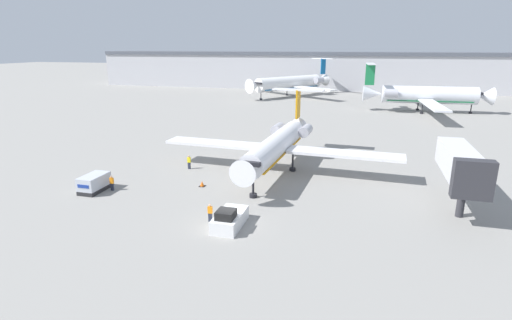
{
  "coord_description": "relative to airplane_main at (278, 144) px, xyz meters",
  "views": [
    {
      "loc": [
        10.74,
        -30.52,
        15.32
      ],
      "look_at": [
        0.0,
        8.98,
        3.56
      ],
      "focal_mm": 28.0,
      "sensor_mm": 36.0,
      "label": 1
    }
  ],
  "objects": [
    {
      "name": "worker_on_apron",
      "position": [
        -16.02,
        -11.66,
        -2.66
      ],
      "size": [
        0.4,
        0.24,
        1.7
      ],
      "color": "#232838",
      "rests_on": "ground"
    },
    {
      "name": "airplane_parked_far_left",
      "position": [
        -12.46,
        76.5,
        0.61
      ],
      "size": [
        29.36,
        30.02,
        11.35
      ],
      "color": "white",
      "rests_on": "ground"
    },
    {
      "name": "airplane_parked_far_right",
      "position": [
        23.8,
        54.9,
        0.53
      ],
      "size": [
        29.15,
        40.12,
        11.24
      ],
      "color": "silver",
      "rests_on": "ground"
    },
    {
      "name": "traffic_cone_left",
      "position": [
        -7.02,
        -7.83,
        -3.26
      ],
      "size": [
        0.65,
        0.65,
        0.62
      ],
      "color": "black",
      "rests_on": "ground"
    },
    {
      "name": "pushback_tug",
      "position": [
        -0.64,
        -16.89,
        -2.84
      ],
      "size": [
        2.18,
        4.57,
        1.89
      ],
      "color": "silver",
      "rests_on": "ground"
    },
    {
      "name": "jet_bridge",
      "position": [
        19.3,
        -7.15,
        0.9
      ],
      "size": [
        3.2,
        11.37,
        6.19
      ],
      "color": "#2D2D33",
      "rests_on": "ground"
    },
    {
      "name": "worker_by_wing",
      "position": [
        -11.2,
        -2.08,
        -2.6
      ],
      "size": [
        0.4,
        0.25,
        1.8
      ],
      "color": "#232838",
      "rests_on": "ground"
    },
    {
      "name": "airplane_main",
      "position": [
        0.0,
        0.0,
        0.0
      ],
      "size": [
        30.33,
        24.91,
        9.23
      ],
      "color": "white",
      "rests_on": "ground"
    },
    {
      "name": "luggage_cart",
      "position": [
        -17.75,
        -12.36,
        -2.63
      ],
      "size": [
        1.94,
        3.53,
        1.83
      ],
      "color": "#232326",
      "rests_on": "ground"
    },
    {
      "name": "worker_near_tug",
      "position": [
        -2.66,
        -16.37,
        -2.67
      ],
      "size": [
        0.4,
        0.24,
        1.69
      ],
      "color": "#232838",
      "rests_on": "ground"
    },
    {
      "name": "ground_plane",
      "position": [
        -0.71,
        -16.78,
        -3.55
      ],
      "size": [
        600.0,
        600.0,
        0.0
      ],
      "primitive_type": "plane",
      "color": "gray"
    },
    {
      "name": "terminal_building",
      "position": [
        -0.71,
        103.22,
        3.06
      ],
      "size": [
        180.0,
        16.8,
        13.17
      ],
      "color": "#B2B2B7",
      "rests_on": "ground"
    }
  ]
}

